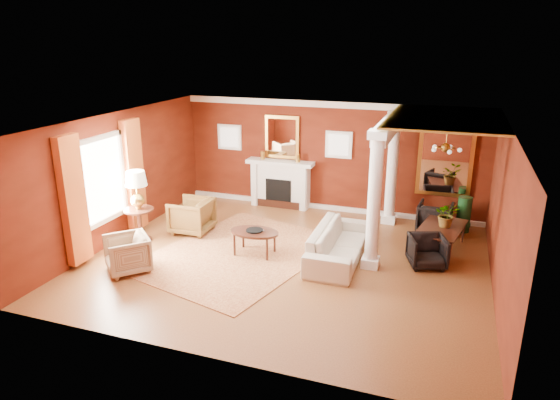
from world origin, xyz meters
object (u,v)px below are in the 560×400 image
at_px(side_table, 137,194).
at_px(dining_table, 442,232).
at_px(sofa, 339,238).
at_px(armchair_leopard, 192,214).
at_px(armchair_stripe, 127,252).
at_px(coffee_table, 255,233).

xyz_separation_m(side_table, dining_table, (6.52, 1.72, -0.70)).
bearing_deg(sofa, armchair_leopard, 84.04).
height_order(armchair_stripe, dining_table, dining_table).
bearing_deg(dining_table, sofa, 131.52).
relative_size(sofa, side_table, 1.46).
bearing_deg(sofa, side_table, 95.84).
height_order(armchair_leopard, dining_table, armchair_leopard).
height_order(sofa, armchair_leopard, sofa).
distance_m(sofa, side_table, 4.57).
height_order(sofa, side_table, side_table).
height_order(coffee_table, dining_table, dining_table).
relative_size(sofa, coffee_table, 2.28).
bearing_deg(dining_table, armchair_stripe, 129.19).
height_order(side_table, dining_table, side_table).
bearing_deg(armchair_leopard, sofa, 83.33).
distance_m(sofa, dining_table, 2.35).
xyz_separation_m(sofa, armchair_leopard, (-3.63, 0.33, -0.02)).
distance_m(side_table, dining_table, 6.78).
bearing_deg(dining_table, side_table, 115.65).
xyz_separation_m(sofa, coffee_table, (-1.74, -0.35, 0.01)).
distance_m(armchair_stripe, side_table, 1.74).
relative_size(side_table, dining_table, 1.08).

